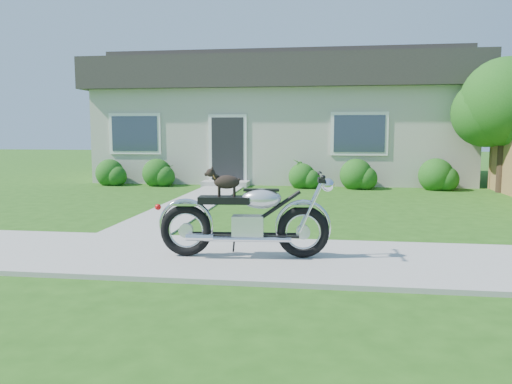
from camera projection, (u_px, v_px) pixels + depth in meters
The scene contains 9 objects.
ground at pixel (207, 257), 6.57m from camera, with size 80.00×80.00×0.00m, color #235114.
sidewalk at pixel (207, 255), 6.57m from camera, with size 24.00×2.20×0.04m, color #9E9B93.
walkway at pixel (195, 202), 11.69m from camera, with size 1.20×8.00×0.03m, color #9E9B93.
house at pixel (284, 118), 18.11m from camera, with size 12.60×7.03×4.50m.
tree_near at pixel (511, 106), 13.30m from camera, with size 2.46×2.38×3.65m.
shrub_row at pixel (281, 175), 14.86m from camera, with size 10.75×0.98×0.98m.
potted_plant_left at pixel (164, 175), 15.41m from camera, with size 0.58×0.51×0.65m, color #1E5416.
potted_plant_right at pixel (299, 174), 14.82m from camera, with size 0.47×0.47×0.84m, color #28641B.
motorcycle_with_dog at pixel (248, 218), 6.34m from camera, with size 2.22×0.60×1.13m.
Camera 1 is at (1.53, -6.27, 1.62)m, focal length 35.00 mm.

